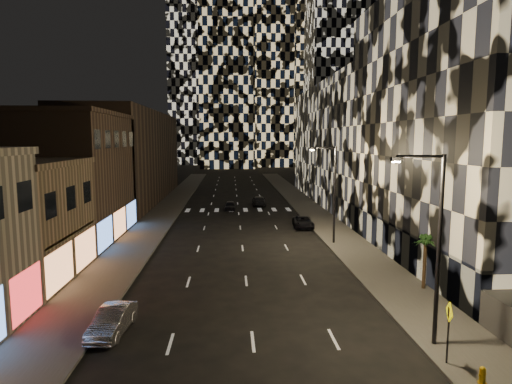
{
  "coord_description": "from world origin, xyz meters",
  "views": [
    {
      "loc": [
        -1.02,
        -8.78,
        9.83
      ],
      "look_at": [
        0.8,
        21.93,
        6.0
      ],
      "focal_mm": 30.0,
      "sensor_mm": 36.0,
      "label": 1
    }
  ],
  "objects": [
    {
      "name": "curb_left",
      "position": [
        -7.9,
        50.0,
        0.07
      ],
      "size": [
        0.2,
        120.0,
        0.15
      ],
      "primitive_type": "cube",
      "color": "#4C4C47",
      "rests_on": "ground"
    },
    {
      "name": "car_dark_midlane",
      "position": [
        -1.13,
        49.79,
        0.63
      ],
      "size": [
        1.63,
        3.75,
        1.26
      ],
      "primitive_type": "imported",
      "rotation": [
        0.0,
        0.0,
        -0.04
      ],
      "color": "black",
      "rests_on": "ground"
    },
    {
      "name": "midrise_filler_right",
      "position": [
        20.0,
        57.0,
        9.0
      ],
      "size": [
        16.0,
        40.0,
        18.0
      ],
      "primitive_type": "cube",
      "color": "#232326",
      "rests_on": "ground"
    },
    {
      "name": "car_dark_oncoming",
      "position": [
        3.15,
        53.92,
        0.68
      ],
      "size": [
        1.98,
        4.7,
        1.35
      ],
      "primitive_type": "imported",
      "rotation": [
        0.0,
        0.0,
        3.12
      ],
      "color": "black",
      "rests_on": "ground"
    },
    {
      "name": "retail_brown",
      "position": [
        -17.0,
        33.5,
        6.0
      ],
      "size": [
        10.0,
        15.0,
        12.0
      ],
      "primitive_type": "cube",
      "color": "#493629",
      "rests_on": "ground"
    },
    {
      "name": "car_silver_parked",
      "position": [
        -7.07,
        12.33,
        0.66
      ],
      "size": [
        1.8,
        4.13,
        1.32
      ],
      "primitive_type": "imported",
      "rotation": [
        0.0,
        0.0,
        -0.1
      ],
      "color": "#949398",
      "rests_on": "ground"
    },
    {
      "name": "streetlight_near",
      "position": [
        8.35,
        10.0,
        5.35
      ],
      "size": [
        2.55,
        0.25,
        9.0
      ],
      "color": "black",
      "rests_on": "sidewalk_right"
    },
    {
      "name": "ped_sign",
      "position": [
        8.3,
        8.22,
        2.03
      ],
      "size": [
        0.27,
        0.9,
        2.76
      ],
      "rotation": [
        0.0,
        0.0,
        -0.24
      ],
      "color": "black",
      "rests_on": "sidewalk_right"
    },
    {
      "name": "tower_right_mid",
      "position": [
        35.0,
        135.0,
        50.0
      ],
      "size": [
        20.0,
        20.0,
        100.0
      ],
      "primitive_type": "cube",
      "color": "black",
      "rests_on": "ground"
    },
    {
      "name": "car_dark_rightlane",
      "position": [
        7.0,
        37.62,
        0.62
      ],
      "size": [
        2.23,
        4.55,
        1.24
      ],
      "primitive_type": "imported",
      "rotation": [
        0.0,
        0.0,
        -0.04
      ],
      "color": "black",
      "rests_on": "ground"
    },
    {
      "name": "curb_right",
      "position": [
        7.9,
        50.0,
        0.07
      ],
      "size": [
        0.2,
        120.0,
        0.15
      ],
      "primitive_type": "cube",
      "color": "#4C4C47",
      "rests_on": "ground"
    },
    {
      "name": "midrise_right",
      "position": [
        20.0,
        24.5,
        11.0
      ],
      "size": [
        16.0,
        25.0,
        22.0
      ],
      "primitive_type": "cube",
      "color": "#232326",
      "rests_on": "ground"
    },
    {
      "name": "streetlight_far",
      "position": [
        8.35,
        30.0,
        5.35
      ],
      "size": [
        2.55,
        0.25,
        9.0
      ],
      "color": "black",
      "rests_on": "sidewalk_right"
    },
    {
      "name": "tower_center_low",
      "position": [
        -2.0,
        140.0,
        47.5
      ],
      "size": [
        18.0,
        18.0,
        95.0
      ],
      "primitive_type": "cube",
      "color": "black",
      "rests_on": "ground"
    },
    {
      "name": "retail_filler_left",
      "position": [
        -17.0,
        60.0,
        7.0
      ],
      "size": [
        10.0,
        40.0,
        14.0
      ],
      "primitive_type": "cube",
      "color": "#493629",
      "rests_on": "ground"
    },
    {
      "name": "sidewalk_left",
      "position": [
        -10.0,
        50.0,
        0.07
      ],
      "size": [
        4.0,
        120.0,
        0.15
      ],
      "primitive_type": "cube",
      "color": "#47443F",
      "rests_on": "ground"
    },
    {
      "name": "palm_tree",
      "position": [
        11.5,
        17.44,
        3.09
      ],
      "size": [
        1.82,
        1.79,
        3.56
      ],
      "color": "#47331E",
      "rests_on": "sidewalk_right"
    },
    {
      "name": "tower_left_back",
      "position": [
        -12.0,
        165.0,
        60.0
      ],
      "size": [
        24.0,
        24.0,
        120.0
      ],
      "primitive_type": "cube",
      "color": "black",
      "rests_on": "ground"
    },
    {
      "name": "fire_hydrant",
      "position": [
        8.93,
        6.62,
        0.48
      ],
      "size": [
        0.35,
        0.33,
        0.7
      ],
      "rotation": [
        0.0,
        0.0,
        0.39
      ],
      "color": "#CD960B",
      "rests_on": "sidewalk_right"
    },
    {
      "name": "sidewalk_right",
      "position": [
        10.0,
        50.0,
        0.07
      ],
      "size": [
        4.0,
        120.0,
        0.15
      ],
      "primitive_type": "cube",
      "color": "#47443F",
      "rests_on": "ground"
    },
    {
      "name": "midrise_base",
      "position": [
        12.3,
        24.5,
        1.5
      ],
      "size": [
        0.6,
        25.0,
        3.0
      ],
      "primitive_type": "cube",
      "color": "#383838",
      "rests_on": "ground"
    }
  ]
}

